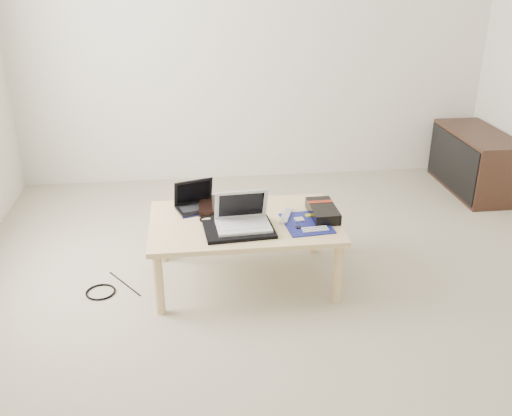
{
  "coord_description": "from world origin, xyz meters",
  "views": [
    {
      "loc": [
        -0.58,
        -2.78,
        1.83
      ],
      "look_at": [
        -0.21,
        0.23,
        0.48
      ],
      "focal_mm": 40.0,
      "sensor_mm": 36.0,
      "label": 1
    }
  ],
  "objects": [
    {
      "name": "coffee_table",
      "position": [
        -0.28,
        0.23,
        0.35
      ],
      "size": [
        1.1,
        0.7,
        0.4
      ],
      "color": "#E4C189",
      "rests_on": "ground"
    },
    {
      "name": "media_cabinet",
      "position": [
        1.77,
        1.45,
        0.25
      ],
      "size": [
        0.41,
        0.9,
        0.5
      ],
      "color": "#3C2218",
      "rests_on": "ground"
    },
    {
      "name": "remote",
      "position": [
        -0.03,
        0.25,
        0.41
      ],
      "size": [
        0.11,
        0.21,
        0.02
      ],
      "color": "silver",
      "rests_on": "coffee_table"
    },
    {
      "name": "floor_cable_trail",
      "position": [
        -1.01,
        0.26,
        0.0
      ],
      "size": [
        0.21,
        0.3,
        0.01
      ],
      "primitive_type": "cylinder",
      "rotation": [
        1.57,
        0.0,
        0.61
      ],
      "color": "black",
      "rests_on": "ground"
    },
    {
      "name": "cable_coil",
      "position": [
        -0.5,
        0.26,
        0.41
      ],
      "size": [
        0.1,
        0.1,
        0.01
      ],
      "primitive_type": "torus",
      "rotation": [
        0.0,
        0.0,
        -0.12
      ],
      "color": "black",
      "rests_on": "coffee_table"
    },
    {
      "name": "ground",
      "position": [
        0.0,
        0.0,
        0.0
      ],
      "size": [
        4.0,
        4.0,
        0.0
      ],
      "primitive_type": "plane",
      "color": "#ABA18A",
      "rests_on": "ground"
    },
    {
      "name": "gpu_box",
      "position": [
        0.19,
        0.24,
        0.43
      ],
      "size": [
        0.15,
        0.3,
        0.07
      ],
      "color": "black",
      "rests_on": "coffee_table"
    },
    {
      "name": "motherboard",
      "position": [
        0.08,
        0.14,
        0.4
      ],
      "size": [
        0.28,
        0.34,
        0.01
      ],
      "color": "#0C1052",
      "rests_on": "coffee_table"
    },
    {
      "name": "netbook",
      "position": [
        -0.55,
        0.43,
        0.44
      ],
      "size": [
        0.29,
        0.24,
        0.18
      ],
      "color": "black",
      "rests_on": "coffee_table"
    },
    {
      "name": "neoprene_sleeve",
      "position": [
        -0.32,
        0.09,
        0.41
      ],
      "size": [
        0.41,
        0.31,
        0.02
      ],
      "primitive_type": "cube",
      "rotation": [
        0.0,
        0.0,
        0.08
      ],
      "color": "black",
      "rests_on": "coffee_table"
    },
    {
      "name": "tablet",
      "position": [
        -0.35,
        0.19,
        0.41
      ],
      "size": [
        0.3,
        0.25,
        0.01
      ],
      "color": "black",
      "rests_on": "coffee_table"
    },
    {
      "name": "floor_cable_coil",
      "position": [
        -1.14,
        0.18,
        0.01
      ],
      "size": [
        0.2,
        0.2,
        0.01
      ],
      "primitive_type": "torus",
      "rotation": [
        0.0,
        0.0,
        0.17
      ],
      "color": "black",
      "rests_on": "ground"
    },
    {
      "name": "book",
      "position": [
        -0.38,
        0.43,
        0.42
      ],
      "size": [
        0.32,
        0.27,
        0.03
      ],
      "color": "black",
      "rests_on": "coffee_table"
    },
    {
      "name": "white_laptop",
      "position": [
        -0.3,
        0.12,
        0.46
      ],
      "size": [
        0.31,
        0.23,
        0.21
      ],
      "color": "silver",
      "rests_on": "neoprene_sleeve"
    }
  ]
}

